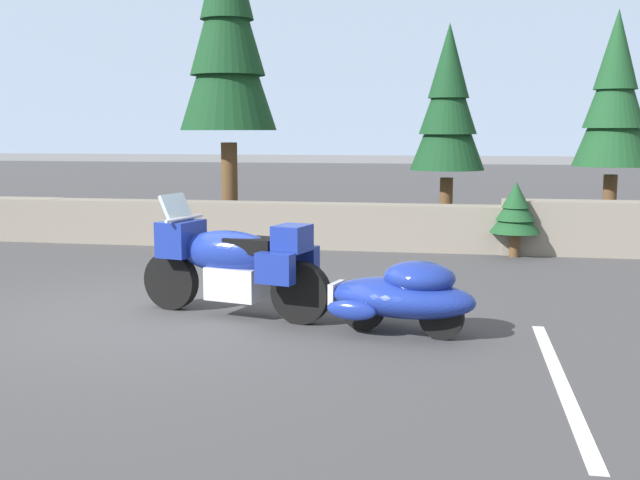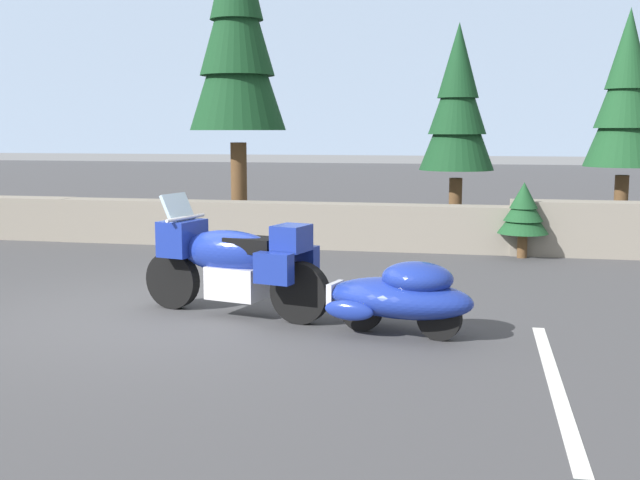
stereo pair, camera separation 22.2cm
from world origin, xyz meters
TOP-DOWN VIEW (x-y plane):
  - ground_plane at (0.00, 0.00)m, footprint 80.00×80.00m
  - stone_guard_wall at (0.49, 5.32)m, footprint 24.00×0.63m
  - distant_ridgeline at (0.00, 95.34)m, footprint 240.00×80.00m
  - touring_motorcycle at (0.83, 0.22)m, footprint 2.27×1.08m
  - car_shaped_trailer at (2.73, -0.27)m, footprint 2.22×1.06m
  - pine_tree_tall at (-1.11, 6.68)m, footprint 1.85×1.85m
  - pine_tree_secondary at (3.06, 6.89)m, footprint 1.38×1.38m
  - pine_tree_far_right at (6.07, 7.28)m, footprint 1.43×1.43m
  - pine_sapling_near at (4.19, 4.91)m, footprint 0.81×0.81m
  - parking_stripe_marker at (4.11, -1.50)m, footprint 0.12×3.60m

SIDE VIEW (x-z plane):
  - ground_plane at x=0.00m, z-range 0.00..0.00m
  - parking_stripe_marker at x=4.11m, z-range 0.00..0.01m
  - car_shaped_trailer at x=2.73m, z-range 0.03..0.79m
  - stone_guard_wall at x=0.49m, z-range -0.03..0.86m
  - touring_motorcycle at x=0.83m, z-range -0.04..1.29m
  - pine_sapling_near at x=4.19m, z-range 0.15..1.37m
  - pine_tree_secondary at x=3.06m, z-range 0.50..4.49m
  - pine_tree_far_right at x=6.07m, z-range 0.53..4.75m
  - pine_tree_tall at x=-1.11m, z-range 0.79..7.03m
  - distant_ridgeline at x=0.00m, z-range 0.00..16.00m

